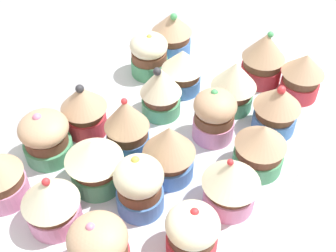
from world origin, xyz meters
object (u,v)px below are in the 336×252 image
object	(u,v)px
cupcake_3	(260,147)
napkin	(318,48)
baking_tray	(168,146)
cupcake_4	(277,108)
cupcake_5	(302,75)
cupcake_11	(263,57)
cupcake_14	(127,126)
cupcake_8	(169,151)
cupcake_19	(84,108)
cupcake_20	(149,54)
cupcake_10	(234,84)
cupcake_1	(192,232)
cupcake_7	(139,186)
cupcake_18	(46,137)
cupcake_9	(214,115)
cupcake_21	(172,33)
cupcake_2	(231,183)
cupcake_15	(161,90)
cupcake_13	(95,162)
cupcake_6	(99,248)
cupcake_16	(182,70)
cupcake_12	(51,201)

from	to	relation	value
cupcake_3	napkin	distance (cm)	30.26
baking_tray	cupcake_4	distance (cm)	14.82
cupcake_5	cupcake_11	world-z (taller)	cupcake_11
cupcake_14	cupcake_8	bearing A→B (deg)	-93.22
cupcake_19	cupcake_20	bearing A→B (deg)	1.60
cupcake_4	cupcake_10	distance (cm)	6.64
cupcake_1	cupcake_4	distance (cm)	21.27
cupcake_7	cupcake_18	world-z (taller)	cupcake_7
cupcake_1	cupcake_9	bearing A→B (deg)	22.27
cupcake_10	cupcake_4	bearing A→B (deg)	-95.83
napkin	cupcake_21	bearing A→B (deg)	129.62
cupcake_2	cupcake_15	bearing A→B (deg)	60.92
cupcake_4	cupcake_11	world-z (taller)	cupcake_11
cupcake_15	cupcake_20	xyz separation A→B (cm)	(6.31, 6.46, -0.59)
cupcake_10	cupcake_5	bearing A→B (deg)	-41.93
cupcake_18	cupcake_11	bearing A→B (deg)	-28.35
cupcake_14	cupcake_2	bearing A→B (deg)	-91.06
cupcake_20	napkin	xyz separation A→B (cm)	(21.93, -18.71, -4.22)
cupcake_9	cupcake_10	bearing A→B (deg)	5.76
cupcake_2	cupcake_13	distance (cm)	15.41
cupcake_6	cupcake_14	xyz separation A→B (cm)	(14.21, 7.60, 0.54)
baking_tray	cupcake_16	distance (cm)	11.66
baking_tray	cupcake_20	size ratio (longest dim) A/B	6.68
cupcake_9	cupcake_19	bearing A→B (deg)	120.63
cupcake_5	cupcake_16	bearing A→B (deg)	119.42
cupcake_20	napkin	distance (cm)	29.14
cupcake_3	cupcake_19	bearing A→B (deg)	107.75
cupcake_15	cupcake_7	bearing A→B (deg)	-153.86
cupcake_3	cupcake_8	world-z (taller)	cupcake_8
cupcake_13	cupcake_8	bearing A→B (deg)	-46.02
cupcake_16	cupcake_5	bearing A→B (deg)	-60.58
cupcake_5	cupcake_12	world-z (taller)	cupcake_12
cupcake_12	cupcake_18	distance (cm)	10.07
cupcake_9	cupcake_19	xyz separation A→B (cm)	(-8.41, 14.20, 0.28)
cupcake_4	cupcake_8	bearing A→B (deg)	153.27
cupcake_8	cupcake_9	distance (cm)	8.57
cupcake_8	cupcake_21	bearing A→B (deg)	32.89
cupcake_4	cupcake_1	bearing A→B (deg)	-178.85
napkin	cupcake_15	bearing A→B (deg)	156.55
cupcake_5	cupcake_16	distance (cm)	16.70
cupcake_9	cupcake_19	size ratio (longest dim) A/B	0.97
cupcake_10	cupcake_16	bearing A→B (deg)	94.96
cupcake_3	cupcake_8	size ratio (longest dim) A/B	0.89
cupcake_5	cupcake_14	xyz separation A→B (cm)	(-21.99, 13.67, 0.51)
cupcake_4	napkin	distance (cm)	23.05
cupcake_1	cupcake_20	xyz separation A→B (cm)	(21.85, 20.99, 0.13)
cupcake_12	cupcake_14	bearing A→B (deg)	-0.64
cupcake_6	cupcake_21	size ratio (longest dim) A/B	1.03
cupcake_19	cupcake_14	bearing A→B (deg)	-87.55
cupcake_5	cupcake_13	size ratio (longest dim) A/B	0.98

